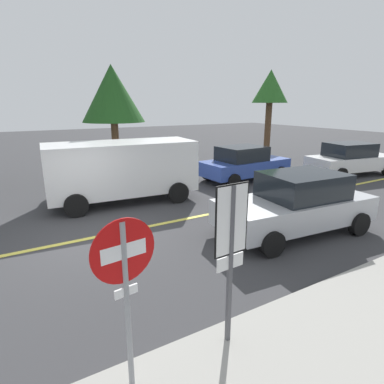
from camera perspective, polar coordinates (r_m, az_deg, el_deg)
ground_plane at (r=9.02m, az=-17.65°, el=-7.96°), size 80.00×80.00×0.00m
lane_marking_centre at (r=9.99m, az=-0.64°, el=-4.80°), size 28.00×0.16×0.01m
stop_sign at (r=3.73m, az=-11.97°, el=-15.43°), size 0.76×0.11×2.34m
speed_limit_sign at (r=4.29m, az=7.08°, el=-8.35°), size 0.54×0.06×2.52m
white_van at (r=11.69m, az=-12.66°, el=4.28°), size 5.34×2.60×2.20m
car_silver_crossing at (r=9.19m, az=18.45°, el=-1.97°), size 4.55×2.37×1.69m
car_white_near_curb at (r=17.87m, az=26.83°, el=5.37°), size 4.74×2.57×1.64m
car_blue_mid_road at (r=15.05m, az=9.40°, el=5.17°), size 4.39×2.27×1.61m
tree_left_verge at (r=21.30m, az=14.00°, el=17.70°), size 2.24×2.24×5.56m
tree_right_verge at (r=15.03m, az=-14.23°, el=16.77°), size 2.78×2.78×5.18m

